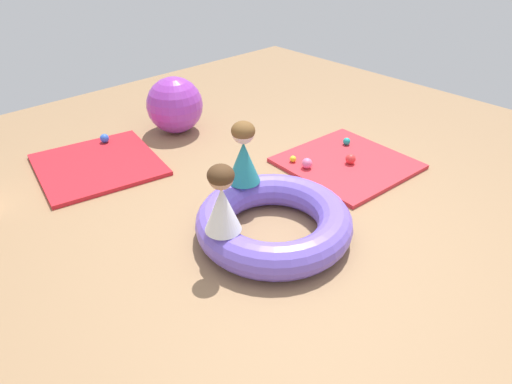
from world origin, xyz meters
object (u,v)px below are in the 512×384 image
Objects in this scene: inflatable_cushion at (274,222)px; play_ball_yellow at (293,159)px; child_in_teal at (244,153)px; child_in_white at (222,200)px; play_ball_blue at (104,138)px; play_ball_red at (351,159)px; exercise_ball_large at (175,105)px; play_ball_pink at (307,163)px; play_ball_teal at (347,141)px.

play_ball_yellow is (0.94, 0.68, -0.06)m from inflatable_cushion.
child_in_teal is 0.99m from play_ball_yellow.
child_in_white reaches higher than play_ball_blue.
inflatable_cushion is 1.36m from play_ball_red.
child_in_white is at bearing -116.24° from exercise_ball_large.
inflatable_cushion is 1.94× the size of exercise_ball_large.
play_ball_yellow is at bearing 16.20° from child_in_white.
child_in_teal is 5.12× the size of play_ball_pink.
play_ball_yellow is 2.02m from play_ball_blue.
inflatable_cushion is 2.22m from exercise_ball_large.
play_ball_pink is at bearing -87.81° from play_ball_yellow.
play_ball_teal is 0.12× the size of exercise_ball_large.
play_ball_teal is 0.83× the size of play_ball_blue.
play_ball_yellow is at bearing -75.95° from exercise_ball_large.
exercise_ball_large reaches higher than play_ball_yellow.
play_ball_red is 2.58m from play_ball_blue.
play_ball_blue is (0.25, 2.30, -0.43)m from child_in_white.
child_in_teal is 0.96m from play_ball_pink.
play_ball_blue is at bearing 165.00° from exercise_ball_large.
child_in_white reaches higher than play_ball_yellow.
play_ball_yellow is at bearing 35.68° from inflatable_cushion.
play_ball_blue is at bearing 124.43° from play_ball_yellow.
child_in_teal is at bearing 171.91° from play_ball_red.
child_in_white reaches higher than play_ball_red.
child_in_teal is 0.84× the size of exercise_ball_large.
exercise_ball_large is (-1.06, 1.59, 0.23)m from play_ball_teal.
child_in_white is 2.19m from play_ball_teal.
play_ball_pink is at bearing 27.80° from inflatable_cushion.
play_ball_red is (1.23, -0.18, -0.43)m from child_in_teal.
play_ball_red is at bearing -46.44° from play_ball_yellow.
play_ball_red is (0.38, -0.23, -0.00)m from play_ball_pink.
play_ball_teal is 0.70m from play_ball_yellow.
play_ball_yellow is 1.53m from exercise_ball_large.
child_in_white is at bearing -96.20° from play_ball_blue.
play_ball_pink is at bearing -77.19° from exercise_ball_large.
child_in_teal is at bearing -81.12° from play_ball_blue.
play_ball_red is at bearing -68.07° from exercise_ball_large.
exercise_ball_large is at bearing -15.00° from play_ball_blue.
child_in_white is 1.59m from play_ball_yellow.
child_in_teal is 1.61m from play_ball_teal.
play_ball_teal is 1.20× the size of play_ball_yellow.
play_ball_teal is at bearing -167.90° from child_in_teal.
child_in_teal is 1.77m from exercise_ball_large.
inflatable_cushion is 1.73m from play_ball_teal.
child_in_white is 0.82× the size of exercise_ball_large.
child_in_white is 7.87× the size of play_ball_yellow.
play_ball_red is 0.16× the size of exercise_ball_large.
exercise_ball_large is (-0.37, 1.64, 0.22)m from play_ball_pink.
child_in_teal is 1.97m from play_ball_blue.
child_in_teal is at bearing 78.12° from inflatable_cushion.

